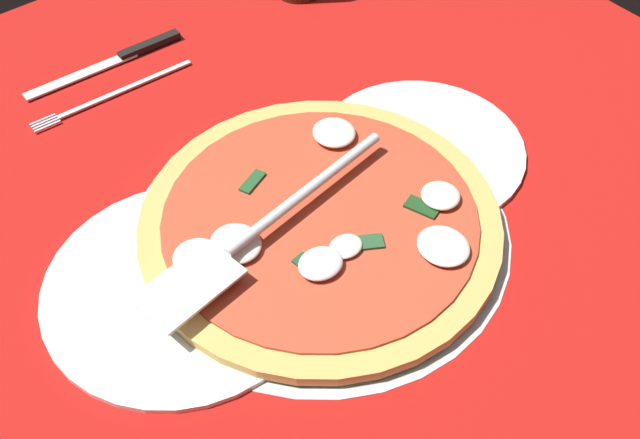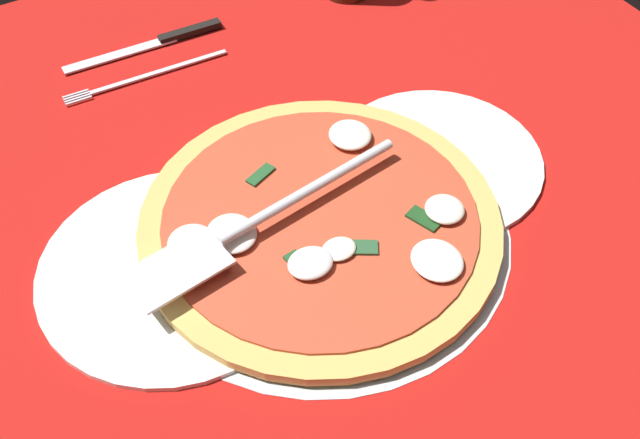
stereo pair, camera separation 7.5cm
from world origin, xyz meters
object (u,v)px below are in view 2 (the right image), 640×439
(pizza, at_px, (320,222))
(place_setting_near, at_px, (153,61))
(dinner_plate_left, at_px, (436,162))
(dinner_plate_right, at_px, (174,270))
(pizza_server, at_px, (258,220))

(pizza, relative_size, place_setting_near, 1.59)
(dinner_plate_left, distance_m, pizza, 0.15)
(dinner_plate_right, xyz_separation_m, place_setting_near, (-0.10, -0.30, -0.00))
(dinner_plate_right, height_order, place_setting_near, place_setting_near)
(dinner_plate_left, height_order, pizza, pizza)
(dinner_plate_right, bearing_deg, place_setting_near, -108.68)
(pizza_server, bearing_deg, dinner_plate_left, 173.68)
(dinner_plate_left, relative_size, dinner_plate_right, 0.88)
(pizza, bearing_deg, dinner_plate_left, -172.17)
(dinner_plate_left, xyz_separation_m, place_setting_near, (0.19, -0.31, -0.00))
(pizza_server, bearing_deg, place_setting_near, -102.23)
(pizza_server, xyz_separation_m, place_setting_near, (-0.02, -0.32, -0.04))
(dinner_plate_left, height_order, place_setting_near, place_setting_near)
(pizza_server, height_order, place_setting_near, pizza_server)
(dinner_plate_right, xyz_separation_m, pizza, (-0.14, 0.03, 0.01))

